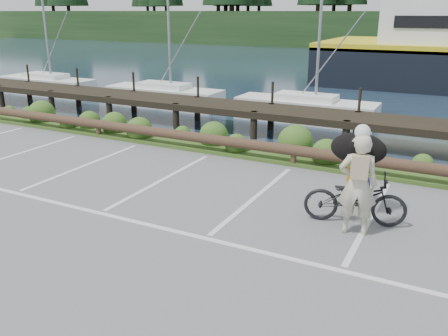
{
  "coord_description": "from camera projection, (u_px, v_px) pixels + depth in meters",
  "views": [
    {
      "loc": [
        4.01,
        -7.47,
        4.13
      ],
      "look_at": [
        -0.14,
        0.62,
        1.1
      ],
      "focal_mm": 38.0,
      "sensor_mm": 36.0,
      "label": 1
    }
  ],
  "objects": [
    {
      "name": "dog",
      "position": [
        358.0,
        149.0,
        9.85
      ],
      "size": [
        0.82,
        1.26,
        0.67
      ],
      "primitive_type": "ellipsoid",
      "rotation": [
        0.0,
        0.0,
        1.8
      ],
      "color": "black",
      "rests_on": "bicycle"
    },
    {
      "name": "log_rail",
      "position": [
        293.0,
        166.0,
        13.24
      ],
      "size": [
        32.0,
        0.3,
        0.6
      ],
      "primitive_type": null,
      "color": "#443021",
      "rests_on": "ground"
    },
    {
      "name": "ground",
      "position": [
        216.0,
        231.0,
        9.35
      ],
      "size": [
        72.0,
        72.0,
        0.0
      ],
      "primitive_type": "plane",
      "color": "#5F5F62"
    },
    {
      "name": "bicycle",
      "position": [
        355.0,
        199.0,
        9.53
      ],
      "size": [
        2.13,
        1.15,
        1.06
      ],
      "primitive_type": "imported",
      "rotation": [
        0.0,
        0.0,
        1.8
      ],
      "color": "black",
      "rests_on": "ground"
    },
    {
      "name": "cyclist",
      "position": [
        358.0,
        185.0,
        8.94
      ],
      "size": [
        0.82,
        0.63,
        2.01
      ],
      "primitive_type": "imported",
      "rotation": [
        0.0,
        0.0,
        3.37
      ],
      "color": "beige",
      "rests_on": "ground"
    },
    {
      "name": "vegetation_strip",
      "position": [
        301.0,
        158.0,
        13.81
      ],
      "size": [
        34.0,
        1.6,
        0.1
      ],
      "primitive_type": "cube",
      "color": "#3D5B21",
      "rests_on": "ground"
    }
  ]
}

